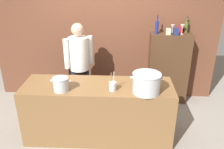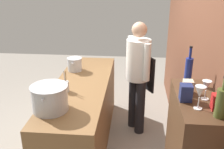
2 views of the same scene
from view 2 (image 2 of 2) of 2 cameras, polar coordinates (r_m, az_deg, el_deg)
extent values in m
plane|color=gray|center=(3.94, -6.17, -14.18)|extent=(8.00, 8.00, 0.00)
cube|color=brown|center=(3.29, 17.51, 6.63)|extent=(4.40, 0.10, 3.00)
cube|color=brown|center=(3.69, -6.46, -8.52)|extent=(2.24, 0.70, 0.90)
cylinder|color=black|center=(3.91, 6.10, -7.11)|extent=(0.14, 0.14, 0.84)
cylinder|color=black|center=(4.06, 4.61, -5.89)|extent=(0.14, 0.14, 0.84)
cylinder|color=white|center=(3.70, 5.72, 3.21)|extent=(0.34, 0.34, 0.58)
cube|color=black|center=(3.88, 7.86, 0.21)|extent=(0.27, 0.17, 0.52)
cylinder|color=white|center=(3.52, 7.60, 2.62)|extent=(0.09, 0.09, 0.52)
cylinder|color=white|center=(3.88, 4.04, 4.57)|extent=(0.09, 0.09, 0.52)
sphere|color=tan|center=(3.59, 5.98, 9.65)|extent=(0.21, 0.21, 0.21)
cylinder|color=#B7BABF|center=(2.87, -13.33, -5.10)|extent=(0.38, 0.38, 0.27)
cylinder|color=#B7BABF|center=(2.81, -13.58, -2.53)|extent=(0.40, 0.40, 0.01)
cube|color=#B7BABF|center=(3.01, -12.28, -1.83)|extent=(0.04, 0.02, 0.02)
cube|color=#B7BABF|center=(2.66, -14.85, -5.42)|extent=(0.04, 0.02, 0.02)
cylinder|color=#B7BABF|center=(3.94, -8.10, 2.17)|extent=(0.21, 0.21, 0.19)
cylinder|color=#B7BABF|center=(3.91, -8.17, 3.51)|extent=(0.22, 0.22, 0.01)
cube|color=#B7BABF|center=(4.04, -7.75, 3.56)|extent=(0.04, 0.02, 0.02)
cube|color=#B7BABF|center=(3.81, -8.55, 2.39)|extent=(0.04, 0.02, 0.02)
cylinder|color=#B7BABF|center=(3.29, -10.19, -2.60)|extent=(0.10, 0.10, 0.13)
cylinder|color=olive|center=(3.28, -10.00, -1.21)|extent=(0.02, 0.03, 0.24)
cylinder|color=#B7BABF|center=(3.24, -10.16, -1.29)|extent=(0.02, 0.02, 0.27)
cylinder|color=navy|center=(2.33, 16.25, 0.76)|extent=(0.06, 0.06, 0.23)
cylinder|color=navy|center=(2.28, 16.66, 4.48)|extent=(0.02, 0.02, 0.09)
cylinder|color=black|center=(2.27, 16.81, 5.74)|extent=(0.03, 0.03, 0.01)
cylinder|color=#475123|center=(1.88, 22.67, -5.82)|extent=(0.08, 0.08, 0.20)
cylinder|color=silver|center=(2.13, 19.46, -5.00)|extent=(0.06, 0.06, 0.01)
cylinder|color=silver|center=(2.11, 19.58, -4.12)|extent=(0.01, 0.01, 0.07)
cone|color=silver|center=(2.08, 19.83, -2.31)|extent=(0.07, 0.07, 0.08)
cylinder|color=silver|center=(1.97, 18.12, -6.99)|extent=(0.06, 0.06, 0.01)
cylinder|color=silver|center=(1.95, 18.27, -5.84)|extent=(0.01, 0.01, 0.08)
cone|color=silver|center=(1.92, 18.57, -3.60)|extent=(0.08, 0.08, 0.09)
cube|color=red|center=(1.98, 21.84, -5.59)|extent=(0.07, 0.07, 0.12)
cube|color=navy|center=(2.04, 15.74, -3.82)|extent=(0.09, 0.09, 0.13)
cube|color=beige|center=(2.16, 16.14, -2.61)|extent=(0.08, 0.08, 0.11)
camera|label=1|loc=(4.71, -51.79, 16.16)|focal=38.00mm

